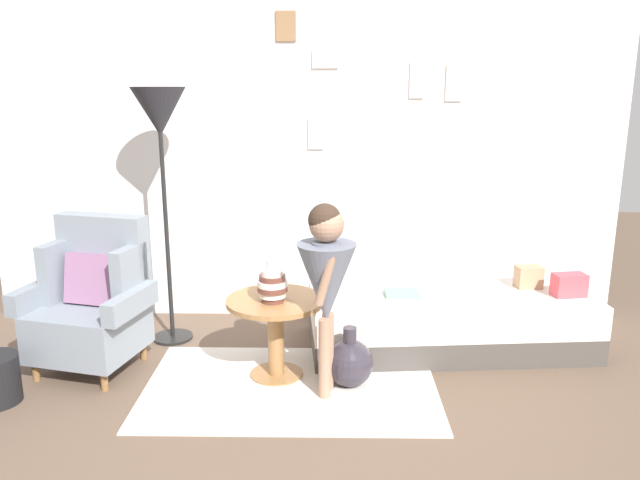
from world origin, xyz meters
TOP-DOWN VIEW (x-y plane):
  - ground_plane at (0.00, 0.00)m, footprint 12.00×12.00m
  - gallery_wall at (0.00, 1.95)m, footprint 4.80×0.12m
  - rug at (-0.02, 0.67)m, footprint 1.76×1.10m
  - armchair at (-1.30, 0.96)m, footprint 0.85×0.72m
  - daybed at (1.04, 1.30)m, footprint 1.96×0.95m
  - pillow_head at (1.81, 1.22)m, footprint 0.23×0.15m
  - pillow_mid at (1.60, 1.40)m, footprint 0.19×0.14m
  - side_table at (-0.12, 0.82)m, footprint 0.60×0.60m
  - vase_striped at (-0.13, 0.77)m, footprint 0.18×0.18m
  - floor_lamp at (-0.92, 1.40)m, footprint 0.36×0.36m
  - person_child at (0.19, 0.59)m, footprint 0.34×0.34m
  - book_on_daybed at (0.69, 1.21)m, footprint 0.23×0.17m
  - demijohn_near at (0.33, 0.70)m, footprint 0.29×0.29m

SIDE VIEW (x-z plane):
  - ground_plane at x=0.00m, z-range 0.00..0.00m
  - rug at x=-0.02m, z-range 0.00..0.01m
  - demijohn_near at x=0.33m, z-range -0.04..0.34m
  - daybed at x=1.04m, z-range 0.00..0.40m
  - side_table at x=-0.12m, z-range 0.12..0.63m
  - book_on_daybed at x=0.69m, z-range 0.40..0.43m
  - armchair at x=-1.30m, z-range -0.05..0.92m
  - pillow_mid at x=1.60m, z-range 0.40..0.55m
  - pillow_head at x=1.81m, z-range 0.40..0.55m
  - vase_striped at x=-0.13m, z-range 0.49..0.75m
  - person_child at x=0.19m, z-range 0.16..1.31m
  - gallery_wall at x=0.00m, z-range 0.00..2.60m
  - floor_lamp at x=-0.92m, z-range 0.64..2.41m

